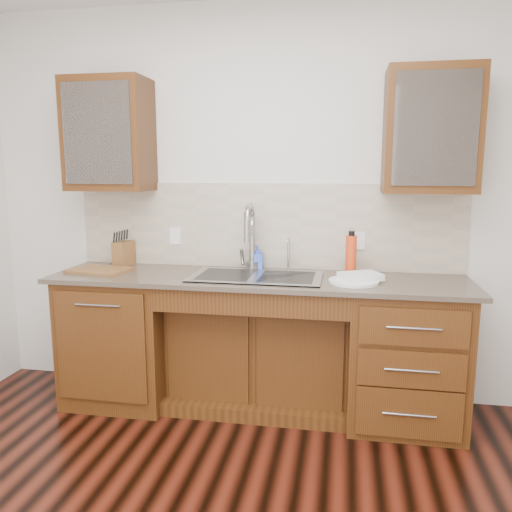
% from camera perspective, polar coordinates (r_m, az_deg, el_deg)
% --- Properties ---
extents(wall_back, '(4.00, 0.10, 2.70)m').
position_cam_1_polar(wall_back, '(3.53, 1.15, 5.90)').
color(wall_back, silver).
rests_on(wall_back, ground).
extents(base_cabinet_left, '(0.70, 0.62, 0.88)m').
position_cam_1_polar(base_cabinet_left, '(3.65, -14.91, -8.91)').
color(base_cabinet_left, '#593014').
rests_on(base_cabinet_left, ground).
extents(base_cabinet_center, '(1.20, 0.44, 0.70)m').
position_cam_1_polar(base_cabinet_center, '(3.49, 0.38, -11.04)').
color(base_cabinet_center, '#593014').
rests_on(base_cabinet_center, ground).
extents(base_cabinet_right, '(0.70, 0.62, 0.88)m').
position_cam_1_polar(base_cabinet_right, '(3.35, 16.62, -10.71)').
color(base_cabinet_right, '#593014').
rests_on(base_cabinet_right, ground).
extents(countertop, '(2.70, 0.65, 0.03)m').
position_cam_1_polar(countertop, '(3.23, 0.08, -2.63)').
color(countertop, '#84705B').
rests_on(countertop, base_cabinet_left).
extents(backsplash, '(2.70, 0.02, 0.59)m').
position_cam_1_polar(backsplash, '(3.49, 0.98, 3.45)').
color(backsplash, beige).
rests_on(backsplash, wall_back).
extents(sink, '(0.84, 0.46, 0.19)m').
position_cam_1_polar(sink, '(3.23, 0.03, -3.90)').
color(sink, '#9E9EA5').
rests_on(sink, countertop).
extents(faucet, '(0.04, 0.04, 0.40)m').
position_cam_1_polar(faucet, '(3.41, -0.45, 1.71)').
color(faucet, '#999993').
rests_on(faucet, countertop).
extents(filter_tap, '(0.02, 0.02, 0.24)m').
position_cam_1_polar(filter_tap, '(3.40, 3.73, 0.29)').
color(filter_tap, '#999993').
rests_on(filter_tap, countertop).
extents(upper_cabinet_left, '(0.55, 0.34, 0.75)m').
position_cam_1_polar(upper_cabinet_left, '(3.64, -16.41, 13.11)').
color(upper_cabinet_left, '#593014').
rests_on(upper_cabinet_left, wall_back).
extents(upper_cabinet_right, '(0.55, 0.34, 0.75)m').
position_cam_1_polar(upper_cabinet_right, '(3.31, 19.33, 13.32)').
color(upper_cabinet_right, '#593014').
rests_on(upper_cabinet_right, wall_back).
extents(outlet_left, '(0.08, 0.01, 0.12)m').
position_cam_1_polar(outlet_left, '(3.64, -9.20, 2.26)').
color(outlet_left, white).
rests_on(outlet_left, backsplash).
extents(outlet_right, '(0.08, 0.01, 0.12)m').
position_cam_1_polar(outlet_right, '(3.44, 11.69, 1.74)').
color(outlet_right, white).
rests_on(outlet_right, backsplash).
extents(soap_bottle, '(0.08, 0.09, 0.17)m').
position_cam_1_polar(soap_bottle, '(3.45, 0.13, -0.15)').
color(soap_bottle, blue).
rests_on(soap_bottle, countertop).
extents(water_bottle, '(0.07, 0.07, 0.26)m').
position_cam_1_polar(water_bottle, '(3.31, 10.81, 0.05)').
color(water_bottle, red).
rests_on(water_bottle, countertop).
extents(plate, '(0.36, 0.36, 0.02)m').
position_cam_1_polar(plate, '(3.11, 11.10, -2.86)').
color(plate, white).
rests_on(plate, countertop).
extents(dish_towel, '(0.29, 0.26, 0.04)m').
position_cam_1_polar(dish_towel, '(3.15, 11.85, -2.27)').
color(dish_towel, '#F9F5CC').
rests_on(dish_towel, plate).
extents(knife_block, '(0.12, 0.17, 0.17)m').
position_cam_1_polar(knife_block, '(3.73, -14.87, 0.31)').
color(knife_block, brown).
rests_on(knife_block, countertop).
extents(cutting_board, '(0.43, 0.34, 0.02)m').
position_cam_1_polar(cutting_board, '(3.56, -17.43, -1.55)').
color(cutting_board, brown).
rests_on(cutting_board, countertop).
extents(cup_left_a, '(0.15, 0.15, 0.10)m').
position_cam_1_polar(cup_left_a, '(3.68, -17.64, 12.24)').
color(cup_left_a, white).
rests_on(cup_left_a, upper_cabinet_left).
extents(cup_left_b, '(0.09, 0.09, 0.08)m').
position_cam_1_polar(cup_left_b, '(3.59, -14.67, 12.30)').
color(cup_left_b, silver).
rests_on(cup_left_b, upper_cabinet_left).
extents(cup_right_a, '(0.14, 0.14, 0.09)m').
position_cam_1_polar(cup_right_a, '(3.29, 17.39, 12.52)').
color(cup_right_a, white).
rests_on(cup_right_a, upper_cabinet_right).
extents(cup_right_b, '(0.09, 0.09, 0.09)m').
position_cam_1_polar(cup_right_b, '(3.32, 21.18, 12.21)').
color(cup_right_b, silver).
rests_on(cup_right_b, upper_cabinet_right).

